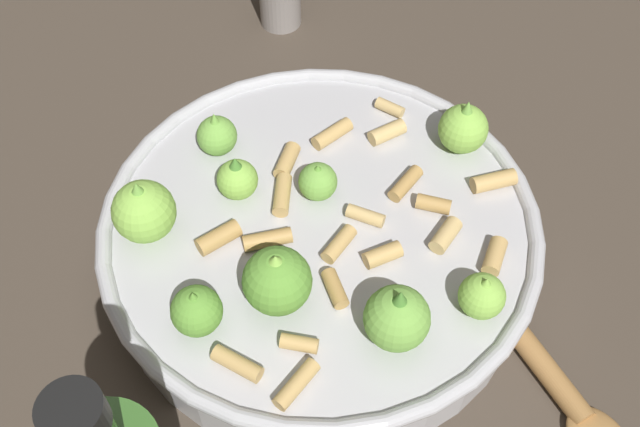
# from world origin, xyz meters

# --- Properties ---
(ground_plane) EXTENTS (2.40, 2.40, 0.00)m
(ground_plane) POSITION_xyz_m (0.00, 0.00, 0.00)
(ground_plane) COLOR #42382D
(cooking_pan) EXTENTS (0.31, 0.31, 0.10)m
(cooking_pan) POSITION_xyz_m (0.00, -0.00, 0.03)
(cooking_pan) COLOR #B7B7BC
(cooking_pan) RESTS_ON ground
(wooden_spoon) EXTENTS (0.22, 0.12, 0.02)m
(wooden_spoon) POSITION_xyz_m (0.08, 0.14, 0.01)
(wooden_spoon) COLOR #9E703D
(wooden_spoon) RESTS_ON ground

